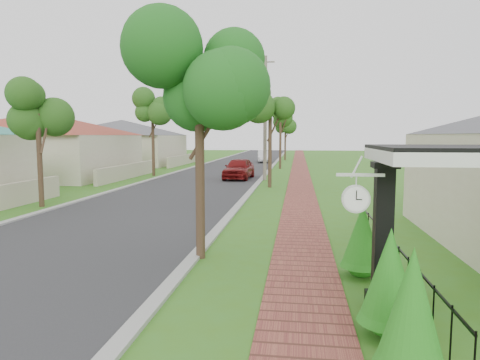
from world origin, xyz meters
The scene contains 16 objects.
ground centered at (0.00, 0.00, 0.00)m, with size 160.00×160.00×0.00m, color #3D711B.
road centered at (-3.00, 20.00, 0.00)m, with size 7.00×120.00×0.02m, color #28282B.
kerb_right centered at (0.65, 20.00, 0.00)m, with size 0.30×120.00×0.10m, color #9E9E99.
kerb_left centered at (-6.65, 20.00, 0.00)m, with size 0.30×120.00×0.10m, color #9E9E99.
sidewalk centered at (3.25, 20.00, 0.00)m, with size 1.50×120.00×0.03m, color #964E3C.
porch_post centered at (4.55, -1.00, 1.12)m, with size 0.48×0.48×2.52m.
picket_fence centered at (4.90, 0.00, 0.53)m, with size 0.03×8.02×1.00m.
street_trees centered at (-2.87, 26.84, 4.54)m, with size 10.70×37.65×5.89m.
hedge_row centered at (4.45, -1.59, 0.80)m, with size 0.80×4.70×1.68m.
far_house_red centered at (-14.97, 20.00, 2.34)m, with size 15.56×15.56×4.60m.
far_house_grey centered at (-14.97, 34.00, 2.34)m, with size 15.56×15.56×4.60m.
parked_car_red centered at (-0.91, 20.45, 0.72)m, with size 1.70×4.22×1.44m, color maroon.
parked_car_white centered at (-0.64, 39.07, 0.68)m, with size 1.44×4.14×1.36m, color white.
near_tree centered at (0.80, 1.50, 4.19)m, with size 2.05×2.05×5.27m.
utility_pole centered at (0.90, 20.00, 4.12)m, with size 1.20×0.24×8.13m.
station_clock centered at (4.05, -1.28, 1.95)m, with size 0.77×0.13×0.65m.
Camera 1 is at (3.11, -8.38, 2.94)m, focal length 32.00 mm.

